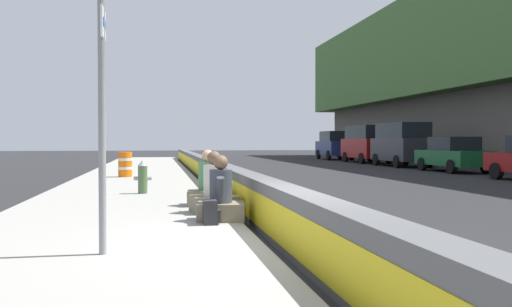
{
  "coord_description": "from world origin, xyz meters",
  "views": [
    {
      "loc": [
        -7.28,
        1.86,
        1.52
      ],
      "look_at": [
        9.3,
        -1.08,
        1.13
      ],
      "focal_mm": 39.07,
      "sensor_mm": 36.0,
      "label": 1
    }
  ],
  "objects_px": {
    "backpack": "(211,213)",
    "parked_car_fourth": "(453,154)",
    "seated_person_rear": "(208,188)",
    "seated_person_middle": "(214,193)",
    "parked_car_farther": "(335,145)",
    "parked_car_midline": "(402,144)",
    "route_sign_post": "(102,84)",
    "parked_car_far": "(367,143)",
    "construction_barrel": "(125,164)",
    "seated_person_foreground": "(221,200)",
    "fire_hydrant": "(143,176)"
  },
  "relations": [
    {
      "from": "route_sign_post",
      "to": "parked_car_midline",
      "type": "xyz_separation_m",
      "value": [
        23.71,
        -14.78,
        -0.86
      ]
    },
    {
      "from": "parked_car_midline",
      "to": "backpack",
      "type": "bearing_deg",
      "value": 148.35
    },
    {
      "from": "seated_person_foreground",
      "to": "backpack",
      "type": "relative_size",
      "value": 2.83
    },
    {
      "from": "fire_hydrant",
      "to": "construction_barrel",
      "type": "relative_size",
      "value": 0.93
    },
    {
      "from": "fire_hydrant",
      "to": "seated_person_middle",
      "type": "height_order",
      "value": "seated_person_middle"
    },
    {
      "from": "backpack",
      "to": "construction_barrel",
      "type": "relative_size",
      "value": 0.42
    },
    {
      "from": "route_sign_post",
      "to": "seated_person_rear",
      "type": "bearing_deg",
      "value": -19.18
    },
    {
      "from": "seated_person_rear",
      "to": "backpack",
      "type": "height_order",
      "value": "seated_person_rear"
    },
    {
      "from": "seated_person_middle",
      "to": "parked_car_fourth",
      "type": "bearing_deg",
      "value": -42.56
    },
    {
      "from": "parked_car_fourth",
      "to": "construction_barrel",
      "type": "bearing_deg",
      "value": 101.51
    },
    {
      "from": "fire_hydrant",
      "to": "parked_car_midline",
      "type": "xyz_separation_m",
      "value": [
        15.85,
        -14.51,
        0.77
      ]
    },
    {
      "from": "construction_barrel",
      "to": "backpack",
      "type": "bearing_deg",
      "value": -170.64
    },
    {
      "from": "fire_hydrant",
      "to": "seated_person_rear",
      "type": "bearing_deg",
      "value": -153.67
    },
    {
      "from": "construction_barrel",
      "to": "parked_car_midline",
      "type": "xyz_separation_m",
      "value": [
        8.9,
        -15.35,
        0.73
      ]
    },
    {
      "from": "fire_hydrant",
      "to": "construction_barrel",
      "type": "distance_m",
      "value": 7.0
    },
    {
      "from": "seated_person_foreground",
      "to": "seated_person_middle",
      "type": "relative_size",
      "value": 0.96
    },
    {
      "from": "construction_barrel",
      "to": "parked_car_farther",
      "type": "bearing_deg",
      "value": -35.83
    },
    {
      "from": "route_sign_post",
      "to": "parked_car_far",
      "type": "bearing_deg",
      "value": -26.76
    },
    {
      "from": "route_sign_post",
      "to": "parked_car_fourth",
      "type": "bearing_deg",
      "value": -39.5
    },
    {
      "from": "fire_hydrant",
      "to": "parked_car_fourth",
      "type": "relative_size",
      "value": 0.2
    },
    {
      "from": "seated_person_middle",
      "to": "parked_car_fourth",
      "type": "xyz_separation_m",
      "value": [
        14.22,
        -13.05,
        0.35
      ]
    },
    {
      "from": "seated_person_middle",
      "to": "parked_car_farther",
      "type": "xyz_separation_m",
      "value": [
        32.17,
        -12.93,
        0.67
      ]
    },
    {
      "from": "seated_person_middle",
      "to": "parked_car_fourth",
      "type": "relative_size",
      "value": 0.26
    },
    {
      "from": "seated_person_foreground",
      "to": "parked_car_fourth",
      "type": "distance_m",
      "value": 20.11
    },
    {
      "from": "parked_car_fourth",
      "to": "parked_car_farther",
      "type": "xyz_separation_m",
      "value": [
        17.96,
        0.12,
        0.32
      ]
    },
    {
      "from": "parked_car_midline",
      "to": "parked_car_farther",
      "type": "relative_size",
      "value": 1.06
    },
    {
      "from": "seated_person_foreground",
      "to": "parked_car_midline",
      "type": "height_order",
      "value": "parked_car_midline"
    },
    {
      "from": "route_sign_post",
      "to": "seated_person_rear",
      "type": "height_order",
      "value": "route_sign_post"
    },
    {
      "from": "route_sign_post",
      "to": "construction_barrel",
      "type": "distance_m",
      "value": 14.9
    },
    {
      "from": "route_sign_post",
      "to": "parked_car_farther",
      "type": "distance_m",
      "value": 38.78
    },
    {
      "from": "parked_car_fourth",
      "to": "seated_person_foreground",
      "type": "bearing_deg",
      "value": 139.54
    },
    {
      "from": "backpack",
      "to": "seated_person_rear",
      "type": "bearing_deg",
      "value": -4.14
    },
    {
      "from": "fire_hydrant",
      "to": "parked_car_far",
      "type": "relative_size",
      "value": 0.17
    },
    {
      "from": "route_sign_post",
      "to": "construction_barrel",
      "type": "xyz_separation_m",
      "value": [
        14.81,
        0.56,
        -1.59
      ]
    },
    {
      "from": "fire_hydrant",
      "to": "parked_car_far",
      "type": "xyz_separation_m",
      "value": [
        21.57,
        -14.57,
        0.77
      ]
    },
    {
      "from": "seated_person_foreground",
      "to": "backpack",
      "type": "distance_m",
      "value": 0.52
    },
    {
      "from": "route_sign_post",
      "to": "seated_person_foreground",
      "type": "bearing_deg",
      "value": -33.35
    },
    {
      "from": "seated_person_middle",
      "to": "construction_barrel",
      "type": "height_order",
      "value": "seated_person_middle"
    },
    {
      "from": "parked_car_far",
      "to": "seated_person_middle",
      "type": "bearing_deg",
      "value": 152.98
    },
    {
      "from": "backpack",
      "to": "parked_car_fourth",
      "type": "bearing_deg",
      "value": -40.11
    },
    {
      "from": "seated_person_rear",
      "to": "parked_car_midline",
      "type": "height_order",
      "value": "parked_car_midline"
    },
    {
      "from": "seated_person_middle",
      "to": "route_sign_post",
      "type": "bearing_deg",
      "value": 155.08
    },
    {
      "from": "seated_person_middle",
      "to": "seated_person_rear",
      "type": "relative_size",
      "value": 1.0
    },
    {
      "from": "seated_person_rear",
      "to": "parked_car_fourth",
      "type": "height_order",
      "value": "parked_car_fourth"
    },
    {
      "from": "seated_person_middle",
      "to": "parked_car_far",
      "type": "relative_size",
      "value": 0.23
    },
    {
      "from": "seated_person_rear",
      "to": "parked_car_midline",
      "type": "xyz_separation_m",
      "value": [
        18.77,
        -13.07,
        0.84
      ]
    },
    {
      "from": "seated_person_foreground",
      "to": "parked_car_midline",
      "type": "xyz_separation_m",
      "value": [
        21.07,
        -13.05,
        0.86
      ]
    },
    {
      "from": "parked_car_far",
      "to": "parked_car_midline",
      "type": "bearing_deg",
      "value": 179.42
    },
    {
      "from": "seated_person_middle",
      "to": "seated_person_rear",
      "type": "xyz_separation_m",
      "value": [
        1.22,
        0.01,
        0.0
      ]
    },
    {
      "from": "parked_car_midline",
      "to": "parked_car_far",
      "type": "bearing_deg",
      "value": -0.58
    }
  ]
}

